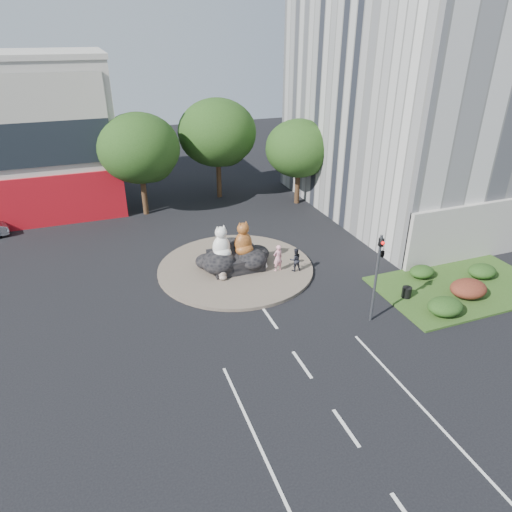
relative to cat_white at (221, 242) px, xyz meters
The scene contains 20 objects.
ground 10.15m from the cat_white, 84.56° to the right, with size 120.00×120.00×0.00m, color black.
roundabout_island 2.29m from the cat_white, ahead, with size 10.00×10.00×0.20m, color brown.
rock_plinth 1.81m from the cat_white, ahead, with size 3.20×2.60×0.90m, color black, non-canonical shape.
grass_verge 14.80m from the cat_white, 27.94° to the right, with size 10.00×6.00×0.12m, color #284316.
tree_left 12.93m from the cat_white, 103.78° to the left, with size 6.46×6.46×8.27m.
tree_mid 15.13m from the cat_white, 74.23° to the left, with size 6.84×6.84×8.76m.
tree_right 14.50m from the cat_white, 45.54° to the left, with size 5.70×5.70×7.30m.
hedge_near_green 13.42m from the cat_white, 41.73° to the right, with size 2.00×1.60×0.90m, color #1B3A12.
hedge_red 14.80m from the cat_white, 32.30° to the right, with size 2.20×1.76×0.99m, color #4C1814.
hedge_mid_green 16.32m from the cat_white, 23.07° to the right, with size 1.80×1.44×0.81m, color #1B3A12.
hedge_back_green 12.63m from the cat_white, 23.88° to the right, with size 1.60×1.28×0.72m, color #1B3A12.
traffic_light 10.02m from the cat_white, 52.50° to the right, with size 0.44×1.24×5.00m.
street_lamp 14.08m from the cat_white, ahead, with size 2.34×0.22×8.06m.
cat_white is the anchor object (origin of this frame).
cat_tabby 1.44m from the cat_white, ahead, with size 1.33×1.15×2.22m, color #A25221, non-canonical shape.
kitten_calico 1.95m from the cat_white, 104.90° to the right, with size 0.57×0.49×0.94m, color beige, non-canonical shape.
kitten_white 3.15m from the cat_white, 15.05° to the right, with size 0.43×0.37×0.71m, color white, non-canonical shape.
pedestrian_pink 3.71m from the cat_white, 21.64° to the right, with size 0.65×0.42×1.77m, color pink.
pedestrian_dark 4.80m from the cat_white, 21.41° to the right, with size 0.75×0.58×1.54m, color black.
litter_bin 11.42m from the cat_white, 36.51° to the right, with size 0.55×0.55×0.63m, color black.
Camera 1 is at (-7.82, -14.91, 14.09)m, focal length 32.00 mm.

